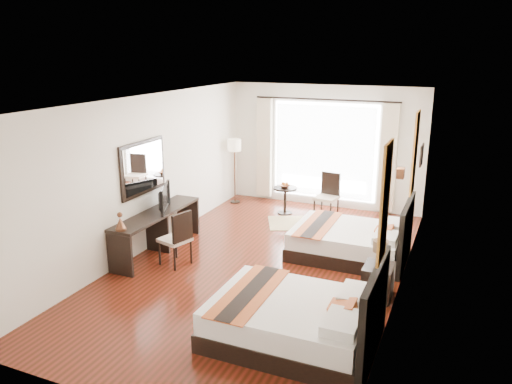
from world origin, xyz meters
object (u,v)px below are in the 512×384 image
at_px(floor_lamp, 234,149).
at_px(side_table, 285,200).
at_px(bed_far, 353,241).
at_px(nightstand, 378,281).
at_px(television, 161,198).
at_px(table_lamp, 381,248).
at_px(window_chair, 327,204).
at_px(desk_chair, 176,248).
at_px(fruit_bowl, 285,186).
at_px(console_desk, 157,232).
at_px(vase, 380,266).
at_px(bed_near, 298,319).

relative_size(floor_lamp, side_table, 2.53).
xyz_separation_m(bed_far, nightstand, (0.68, -1.36, -0.04)).
bearing_deg(floor_lamp, television, -89.45).
height_order(nightstand, television, television).
relative_size(table_lamp, window_chair, 0.37).
bearing_deg(television, desk_chair, -153.59).
bearing_deg(fruit_bowl, floor_lamp, 166.25).
height_order(nightstand, side_table, side_table).
distance_m(console_desk, desk_chair, 0.71).
bearing_deg(desk_chair, bed_far, -134.54).
relative_size(vase, television, 0.16).
bearing_deg(floor_lamp, bed_near, -56.92).
relative_size(side_table, fruit_bowl, 2.60).
relative_size(nightstand, vase, 4.11).
bearing_deg(television, bed_far, -96.18).
distance_m(console_desk, window_chair, 3.83).
bearing_deg(floor_lamp, vase, -41.78).
bearing_deg(television, console_desk, 147.47).
bearing_deg(window_chair, bed_far, 37.10).
distance_m(nightstand, side_table, 4.08).
height_order(bed_far, desk_chair, bed_far).
bearing_deg(console_desk, television, 81.39).
xyz_separation_m(vase, console_desk, (-4.02, 0.33, -0.19)).
xyz_separation_m(console_desk, fruit_bowl, (1.38, 2.93, 0.26)).
relative_size(console_desk, fruit_bowl, 9.42).
bearing_deg(bed_near, side_table, 111.80).
relative_size(bed_near, console_desk, 0.94).
distance_m(bed_near, console_desk, 3.70).
distance_m(bed_near, television, 3.81).
bearing_deg(desk_chair, floor_lamp, -64.60).
relative_size(vase, fruit_bowl, 0.54).
bearing_deg(bed_near, floor_lamp, 123.08).
xyz_separation_m(vase, television, (-4.00, 0.46, 0.43)).
bearing_deg(table_lamp, vase, -79.19).
distance_m(nightstand, desk_chair, 3.38).
bearing_deg(bed_near, fruit_bowl, 111.92).
distance_m(vase, floor_lamp, 5.45).
bearing_deg(fruit_bowl, bed_near, -68.08).
height_order(vase, window_chair, window_chair).
relative_size(nightstand, console_desk, 0.24).
xyz_separation_m(nightstand, fruit_bowl, (-2.61, 3.11, 0.39)).
xyz_separation_m(television, desk_chair, (0.59, -0.49, -0.69)).
bearing_deg(vase, nightstand, 103.44).
relative_size(television, desk_chair, 0.84).
height_order(console_desk, side_table, console_desk).
relative_size(nightstand, fruit_bowl, 2.22).
xyz_separation_m(television, fruit_bowl, (1.36, 2.80, -0.35)).
relative_size(bed_far, desk_chair, 2.06).
xyz_separation_m(desk_chair, floor_lamp, (-0.62, 3.63, 1.00)).
xyz_separation_m(nightstand, side_table, (-2.60, 3.14, 0.05)).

